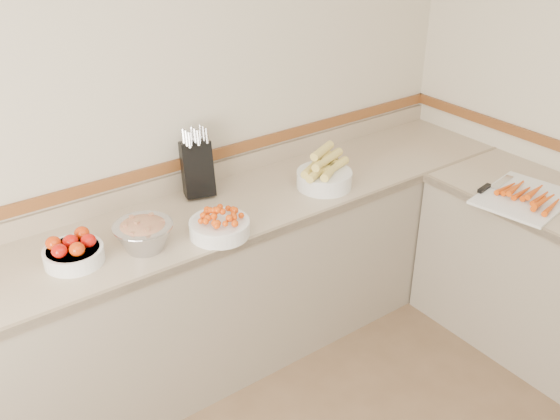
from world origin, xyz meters
TOP-DOWN VIEW (x-y plane):
  - back_wall at (0.00, 2.00)m, footprint 4.00×0.00m
  - counter_back at (0.00, 1.68)m, footprint 4.00×0.65m
  - knife_block at (0.22, 1.90)m, footprint 0.20×0.22m
  - tomato_bowl at (-0.54, 1.64)m, footprint 0.26×0.26m
  - cherry_tomato_bowl at (0.09, 1.47)m, footprint 0.28×0.28m
  - corn_bowl at (0.81, 1.57)m, footprint 0.33×0.30m
  - rhubarb_bowl at (-0.25, 1.56)m, footprint 0.27×0.27m
  - cutting_board at (1.55, 0.84)m, footprint 0.56×0.47m

SIDE VIEW (x-z plane):
  - counter_back at x=0.00m, z-range -0.09..0.99m
  - cutting_board at x=1.55m, z-range 0.88..0.95m
  - cherry_tomato_bowl at x=0.09m, z-range 0.87..1.03m
  - tomato_bowl at x=-0.54m, z-range 0.89..1.02m
  - corn_bowl at x=0.81m, z-range 0.86..1.08m
  - rhubarb_bowl at x=-0.25m, z-range 0.90..1.06m
  - knife_block at x=0.22m, z-range 0.86..1.24m
  - back_wall at x=0.00m, z-range -0.70..3.30m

